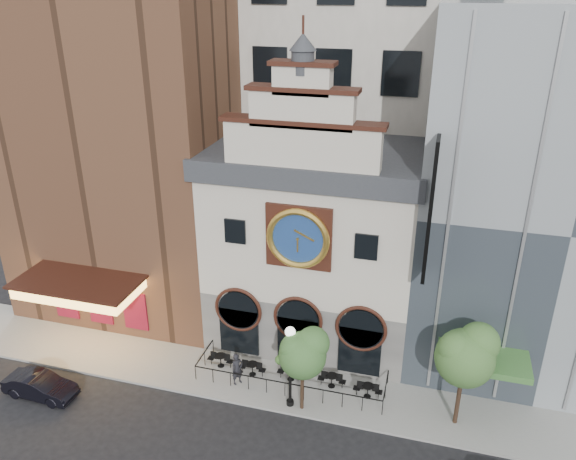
# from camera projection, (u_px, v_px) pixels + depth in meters

# --- Properties ---
(ground) EXTENTS (120.00, 120.00, 0.00)m
(ground) POSITION_uv_depth(u_px,v_px,m) (279.00, 413.00, 29.78)
(ground) COLOR black
(ground) RESTS_ON ground
(sidewalk) EXTENTS (44.00, 5.00, 0.15)m
(sidewalk) POSITION_uv_depth(u_px,v_px,m) (291.00, 382.00, 31.94)
(sidewalk) COLOR gray
(sidewalk) RESTS_ON ground
(clock_building) EXTENTS (12.60, 8.78, 18.65)m
(clock_building) POSITION_uv_depth(u_px,v_px,m) (315.00, 239.00, 33.91)
(clock_building) COLOR #605E5B
(clock_building) RESTS_ON ground
(theater_building) EXTENTS (14.00, 15.60, 25.00)m
(theater_building) POSITION_uv_depth(u_px,v_px,m) (130.00, 121.00, 36.58)
(theater_building) COLOR brown
(theater_building) RESTS_ON ground
(retail_building) EXTENTS (14.00, 14.40, 20.00)m
(retail_building) POSITION_uv_depth(u_px,v_px,m) (552.00, 194.00, 31.19)
(retail_building) COLOR gray
(retail_building) RESTS_ON ground
(cafe_railing) EXTENTS (10.60, 2.60, 0.90)m
(cafe_railing) POSITION_uv_depth(u_px,v_px,m) (291.00, 375.00, 31.73)
(cafe_railing) COLOR black
(cafe_railing) RESTS_ON sidewalk
(bistro_0) EXTENTS (1.58, 0.68, 0.90)m
(bistro_0) POSITION_uv_depth(u_px,v_px,m) (221.00, 360.00, 32.97)
(bistro_0) COLOR black
(bistro_0) RESTS_ON sidewalk
(bistro_1) EXTENTS (1.58, 0.68, 0.90)m
(bistro_1) POSITION_uv_depth(u_px,v_px,m) (252.00, 368.00, 32.25)
(bistro_1) COLOR black
(bistro_1) RESTS_ON sidewalk
(bistro_2) EXTENTS (1.58, 0.68, 0.90)m
(bistro_2) POSITION_uv_depth(u_px,v_px,m) (291.00, 373.00, 31.86)
(bistro_2) COLOR black
(bistro_2) RESTS_ON sidewalk
(bistro_3) EXTENTS (1.58, 0.68, 0.90)m
(bistro_3) POSITION_uv_depth(u_px,v_px,m) (332.00, 380.00, 31.32)
(bistro_3) COLOR black
(bistro_3) RESTS_ON sidewalk
(bistro_4) EXTENTS (1.58, 0.68, 0.90)m
(bistro_4) POSITION_uv_depth(u_px,v_px,m) (368.00, 390.00, 30.54)
(bistro_4) COLOR black
(bistro_4) RESTS_ON sidewalk
(car_left) EXTENTS (4.16, 1.56, 1.36)m
(car_left) POSITION_uv_depth(u_px,v_px,m) (40.00, 386.00, 30.74)
(car_left) COLOR black
(car_left) RESTS_ON ground
(pedestrian) EXTENTS (0.80, 0.84, 1.93)m
(pedestrian) POSITION_uv_depth(u_px,v_px,m) (237.00, 369.00, 31.38)
(pedestrian) COLOR black
(pedestrian) RESTS_ON sidewalk
(lamppost) EXTENTS (1.55, 0.74, 4.93)m
(lamppost) POSITION_uv_depth(u_px,v_px,m) (290.00, 358.00, 28.92)
(lamppost) COLOR black
(lamppost) RESTS_ON sidewalk
(tree_left) EXTENTS (2.56, 2.46, 4.92)m
(tree_left) POSITION_uv_depth(u_px,v_px,m) (304.00, 352.00, 28.47)
(tree_left) COLOR #382619
(tree_left) RESTS_ON sidewalk
(tree_right) EXTENTS (3.03, 2.92, 5.83)m
(tree_right) POSITION_uv_depth(u_px,v_px,m) (466.00, 354.00, 27.24)
(tree_right) COLOR #382619
(tree_right) RESTS_ON sidewalk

